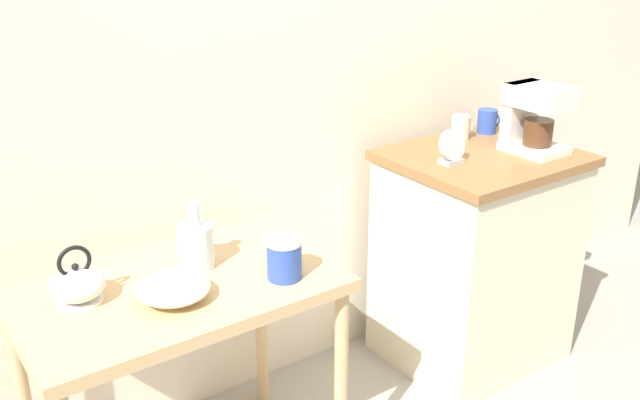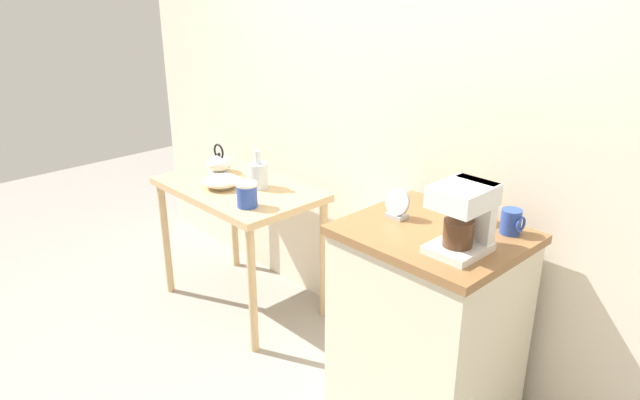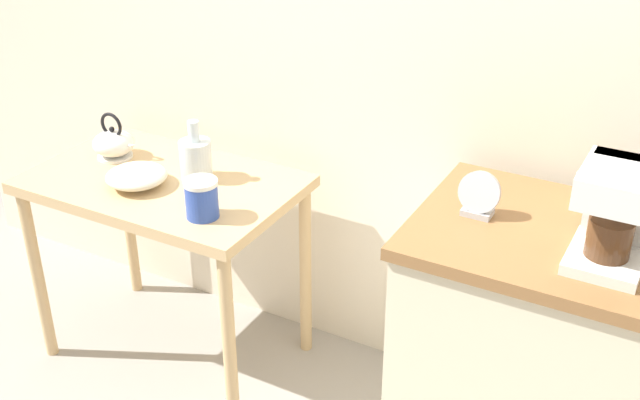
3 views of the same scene
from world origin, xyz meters
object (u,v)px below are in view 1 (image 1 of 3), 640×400
object	(u,v)px
coffee_maker	(533,115)
bowl_stoneware	(174,288)
canister_enamel	(284,258)
mug_blue	(488,121)
glass_carafe_vase	(196,245)
teakettle	(78,284)
table_clock	(452,149)
mug_small_cream	(461,127)

from	to	relation	value
coffee_maker	bowl_stoneware	bearing A→B (deg)	-179.17
bowl_stoneware	canister_enamel	size ratio (longest dim) A/B	1.63
mug_blue	coffee_maker	bearing A→B (deg)	-100.21
bowl_stoneware	canister_enamel	world-z (taller)	canister_enamel
bowl_stoneware	glass_carafe_vase	bearing A→B (deg)	45.80
canister_enamel	bowl_stoneware	bearing A→B (deg)	167.88
bowl_stoneware	mug_blue	xyz separation A→B (m)	(1.56, 0.29, 0.16)
canister_enamel	glass_carafe_vase	bearing A→B (deg)	130.10
teakettle	table_clock	distance (m)	1.38
coffee_maker	table_clock	size ratio (longest dim) A/B	2.01
canister_enamel	mug_small_cream	xyz separation A→B (m)	(1.08, 0.36, 0.14)
canister_enamel	mug_small_cream	bearing A→B (deg)	18.22
bowl_stoneware	teakettle	world-z (taller)	teakettle
coffee_maker	mug_small_cream	bearing A→B (deg)	112.04
mug_blue	table_clock	size ratio (longest dim) A/B	0.77
teakettle	mug_small_cream	size ratio (longest dim) A/B	1.90
coffee_maker	mug_small_cream	world-z (taller)	coffee_maker
bowl_stoneware	teakettle	size ratio (longest dim) A/B	1.13
glass_carafe_vase	table_clock	size ratio (longest dim) A/B	1.63
canister_enamel	table_clock	world-z (taller)	table_clock
glass_carafe_vase	canister_enamel	bearing A→B (deg)	-49.90
bowl_stoneware	teakettle	bearing A→B (deg)	147.51
mug_small_cream	table_clock	bearing A→B (deg)	-141.52
canister_enamel	mug_blue	xyz separation A→B (m)	(1.24, 0.36, 0.14)
table_clock	canister_enamel	bearing A→B (deg)	-169.39
glass_carafe_vase	canister_enamel	xyz separation A→B (m)	(0.18, -0.22, -0.01)
coffee_maker	table_clock	distance (m)	0.38
glass_carafe_vase	canister_enamel	distance (m)	0.28
canister_enamel	coffee_maker	distance (m)	1.22
glass_carafe_vase	table_clock	world-z (taller)	table_clock
teakettle	table_clock	xyz separation A→B (m)	(1.37, -0.05, 0.15)
bowl_stoneware	mug_small_cream	distance (m)	1.45
glass_carafe_vase	mug_small_cream	world-z (taller)	mug_small_cream
teakettle	coffee_maker	bearing A→B (deg)	-3.90
bowl_stoneware	coffee_maker	size ratio (longest dim) A/B	0.80
teakettle	mug_small_cream	xyz separation A→B (m)	(1.63, 0.15, 0.14)
teakettle	canister_enamel	size ratio (longest dim) A/B	1.45
bowl_stoneware	mug_blue	world-z (taller)	mug_blue
coffee_maker	table_clock	xyz separation A→B (m)	(-0.36, 0.06, -0.08)
canister_enamel	coffee_maker	world-z (taller)	coffee_maker
teakettle	coffee_maker	world-z (taller)	coffee_maker
teakettle	bowl_stoneware	bearing A→B (deg)	-32.49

